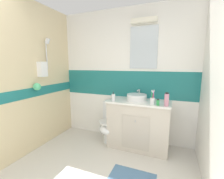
{
  "coord_description": "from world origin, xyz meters",
  "views": [
    {
      "loc": [
        0.86,
        -0.4,
        1.47
      ],
      "look_at": [
        -0.05,
        1.88,
        1.07
      ],
      "focal_mm": 24.27,
      "sensor_mm": 36.0,
      "label": 1
    }
  ],
  "objects_px": {
    "sink_basin": "(137,97)",
    "toothbrush_cup": "(153,101)",
    "soap_dispenser": "(113,97)",
    "perfume_flask_small": "(158,102)",
    "mouthwash_bottle": "(167,100)",
    "toilet": "(110,123)"
  },
  "relations": [
    {
      "from": "soap_dispenser",
      "to": "mouthwash_bottle",
      "type": "xyz_separation_m",
      "value": [
        0.86,
        -0.0,
        0.04
      ]
    },
    {
      "from": "sink_basin",
      "to": "mouthwash_bottle",
      "type": "distance_m",
      "value": 0.55
    },
    {
      "from": "toothbrush_cup",
      "to": "mouthwash_bottle",
      "type": "xyz_separation_m",
      "value": [
        0.21,
        -0.02,
        0.04
      ]
    },
    {
      "from": "sink_basin",
      "to": "toothbrush_cup",
      "type": "height_order",
      "value": "toothbrush_cup"
    },
    {
      "from": "sink_basin",
      "to": "toothbrush_cup",
      "type": "relative_size",
      "value": 1.66
    },
    {
      "from": "perfume_flask_small",
      "to": "mouthwash_bottle",
      "type": "xyz_separation_m",
      "value": [
        0.12,
        0.02,
        0.05
      ]
    },
    {
      "from": "soap_dispenser",
      "to": "perfume_flask_small",
      "type": "bearing_deg",
      "value": -1.5
    },
    {
      "from": "toothbrush_cup",
      "to": "soap_dispenser",
      "type": "xyz_separation_m",
      "value": [
        -0.66,
        -0.01,
        -0.0
      ]
    },
    {
      "from": "toilet",
      "to": "perfume_flask_small",
      "type": "xyz_separation_m",
      "value": [
        0.87,
        -0.2,
        0.54
      ]
    },
    {
      "from": "toilet",
      "to": "mouthwash_bottle",
      "type": "height_order",
      "value": "mouthwash_bottle"
    },
    {
      "from": "sink_basin",
      "to": "perfume_flask_small",
      "type": "xyz_separation_m",
      "value": [
        0.38,
        -0.23,
        -0.01
      ]
    },
    {
      "from": "perfume_flask_small",
      "to": "mouthwash_bottle",
      "type": "height_order",
      "value": "mouthwash_bottle"
    },
    {
      "from": "sink_basin",
      "to": "mouthwash_bottle",
      "type": "bearing_deg",
      "value": -23.19
    },
    {
      "from": "toilet",
      "to": "perfume_flask_small",
      "type": "height_order",
      "value": "perfume_flask_small"
    },
    {
      "from": "toothbrush_cup",
      "to": "perfume_flask_small",
      "type": "relative_size",
      "value": 2.22
    },
    {
      "from": "soap_dispenser",
      "to": "toothbrush_cup",
      "type": "bearing_deg",
      "value": 1.23
    },
    {
      "from": "sink_basin",
      "to": "toothbrush_cup",
      "type": "bearing_deg",
      "value": -33.71
    },
    {
      "from": "toothbrush_cup",
      "to": "soap_dispenser",
      "type": "height_order",
      "value": "toothbrush_cup"
    },
    {
      "from": "mouthwash_bottle",
      "to": "toothbrush_cup",
      "type": "bearing_deg",
      "value": 174.97
    },
    {
      "from": "soap_dispenser",
      "to": "perfume_flask_small",
      "type": "height_order",
      "value": "soap_dispenser"
    },
    {
      "from": "toothbrush_cup",
      "to": "soap_dispenser",
      "type": "relative_size",
      "value": 1.46
    },
    {
      "from": "toothbrush_cup",
      "to": "mouthwash_bottle",
      "type": "bearing_deg",
      "value": -5.03
    }
  ]
}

